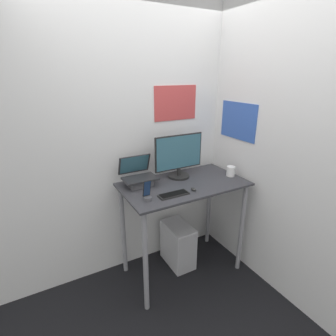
% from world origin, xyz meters
% --- Properties ---
extents(ground_plane, '(12.00, 12.00, 0.00)m').
position_xyz_m(ground_plane, '(0.00, 0.00, 0.00)').
color(ground_plane, black).
extents(wall_back, '(6.00, 0.06, 2.60)m').
position_xyz_m(wall_back, '(0.00, 0.72, 1.30)').
color(wall_back, silver).
rests_on(wall_back, ground_plane).
extents(wall_side_right, '(0.06, 6.00, 2.60)m').
position_xyz_m(wall_side_right, '(0.66, 0.00, 1.30)').
color(wall_side_right, silver).
rests_on(wall_side_right, ground_plane).
extents(desk, '(1.15, 0.64, 0.98)m').
position_xyz_m(desk, '(0.00, 0.32, 0.81)').
color(desk, '#333338').
rests_on(desk, ground_plane).
extents(laptop, '(0.30, 0.26, 0.26)m').
position_xyz_m(laptop, '(-0.37, 0.49, 1.05)').
color(laptop, '#4C4C51').
rests_on(laptop, desk).
extents(monitor, '(0.50, 0.21, 0.42)m').
position_xyz_m(monitor, '(0.04, 0.48, 1.18)').
color(monitor, black).
rests_on(monitor, desk).
extents(keyboard, '(0.26, 0.09, 0.02)m').
position_xyz_m(keyboard, '(-0.21, 0.15, 0.99)').
color(keyboard, black).
rests_on(keyboard, desk).
extents(mouse, '(0.04, 0.06, 0.03)m').
position_xyz_m(mouse, '(-0.01, 0.14, 0.99)').
color(mouse, '#262626').
rests_on(mouse, desk).
extents(cell_phone, '(0.06, 0.06, 0.17)m').
position_xyz_m(cell_phone, '(-0.44, 0.17, 1.03)').
color(cell_phone, '#4C4C51').
rests_on(cell_phone, desk).
extents(computer_tower, '(0.23, 0.39, 0.46)m').
position_xyz_m(computer_tower, '(0.01, 0.43, 0.23)').
color(computer_tower, silver).
rests_on(computer_tower, ground_plane).
extents(mug, '(0.08, 0.08, 0.10)m').
position_xyz_m(mug, '(0.50, 0.26, 1.03)').
color(mug, white).
rests_on(mug, desk).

